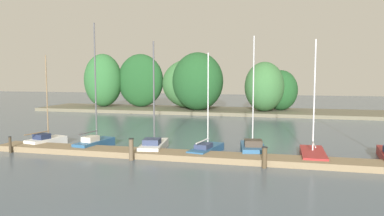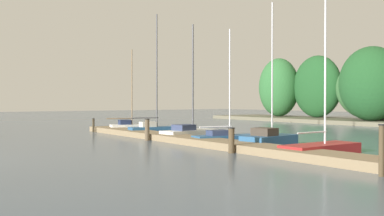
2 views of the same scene
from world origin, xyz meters
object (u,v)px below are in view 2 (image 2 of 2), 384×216
(sailboat_2, at_px, (191,132))
(mooring_piling_3, at_px, (381,150))
(sailboat_4, at_px, (270,139))
(sailboat_5, at_px, (323,148))
(sailboat_0, at_px, (130,127))
(mooring_piling_1, at_px, (147,130))
(sailboat_3, at_px, (227,137))
(mooring_piling_0, at_px, (93,125))
(mooring_piling_2, at_px, (231,140))
(sailboat_1, at_px, (155,128))

(sailboat_2, xyz_separation_m, mooring_piling_3, (14.30, -2.93, 0.42))
(sailboat_2, xyz_separation_m, sailboat_4, (6.26, 0.48, 0.02))
(sailboat_5, bearing_deg, sailboat_0, 90.55)
(sailboat_0, height_order, mooring_piling_1, sailboat_0)
(sailboat_2, xyz_separation_m, sailboat_5, (9.77, 0.12, -0.09))
(mooring_piling_3, bearing_deg, sailboat_3, 164.98)
(mooring_piling_1, bearing_deg, sailboat_4, 26.79)
(sailboat_5, bearing_deg, mooring_piling_0, 98.61)
(mooring_piling_2, bearing_deg, sailboat_4, 105.27)
(sailboat_3, distance_m, sailboat_4, 2.82)
(mooring_piling_1, height_order, mooring_piling_3, mooring_piling_3)
(sailboat_1, distance_m, mooring_piling_2, 11.48)
(sailboat_5, distance_m, mooring_piling_0, 18.48)
(sailboat_5, relative_size, mooring_piling_1, 5.49)
(sailboat_5, bearing_deg, mooring_piling_3, -124.45)
(sailboat_2, height_order, mooring_piling_1, sailboat_2)
(sailboat_2, bearing_deg, mooring_piling_0, 99.95)
(sailboat_0, bearing_deg, mooring_piling_2, -86.12)
(sailboat_4, distance_m, mooring_piling_2, 3.41)
(sailboat_4, relative_size, mooring_piling_1, 5.74)
(sailboat_1, height_order, sailboat_3, sailboat_1)
(sailboat_4, relative_size, mooring_piling_3, 4.54)
(sailboat_2, distance_m, mooring_piling_3, 14.61)
(mooring_piling_3, bearing_deg, mooring_piling_2, 178.97)
(sailboat_3, bearing_deg, mooring_piling_2, -116.89)
(sailboat_3, relative_size, mooring_piling_2, 5.54)
(sailboat_4, distance_m, mooring_piling_1, 7.39)
(mooring_piling_0, distance_m, mooring_piling_3, 22.78)
(mooring_piling_0, bearing_deg, mooring_piling_1, -0.22)
(sailboat_5, xyz_separation_m, mooring_piling_0, (-18.24, -2.94, 0.23))
(mooring_piling_0, height_order, mooring_piling_1, mooring_piling_1)
(sailboat_0, bearing_deg, sailboat_1, -76.16)
(sailboat_2, relative_size, mooring_piling_0, 6.78)
(sailboat_1, xyz_separation_m, mooring_piling_1, (3.69, -2.64, 0.19))
(mooring_piling_0, relative_size, mooring_piling_3, 0.65)
(sailboat_0, xyz_separation_m, mooring_piling_3, (22.00, -2.72, 0.43))
(sailboat_3, height_order, sailboat_4, sailboat_4)
(sailboat_1, relative_size, sailboat_5, 1.19)
(sailboat_2, relative_size, sailboat_3, 1.12)
(mooring_piling_3, bearing_deg, sailboat_2, 168.43)
(sailboat_2, relative_size, mooring_piling_3, 4.39)
(sailboat_2, bearing_deg, mooring_piling_2, -119.81)
(mooring_piling_1, bearing_deg, sailboat_5, 16.37)
(sailboat_1, height_order, mooring_piling_1, sailboat_1)
(sailboat_5, bearing_deg, sailboat_3, 90.80)
(sailboat_1, bearing_deg, mooring_piling_3, -90.53)
(sailboat_0, relative_size, sailboat_4, 0.86)
(sailboat_2, distance_m, sailboat_4, 6.28)
(sailboat_2, distance_m, sailboat_5, 9.77)
(sailboat_1, relative_size, mooring_piling_0, 7.99)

